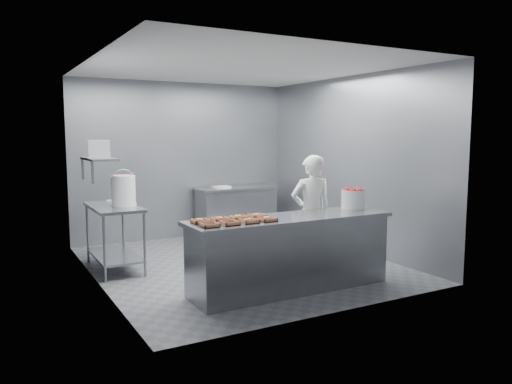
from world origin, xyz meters
TOP-DOWN VIEW (x-y plane):
  - floor at (0.00, 0.00)m, footprint 4.50×4.50m
  - ceiling at (0.00, 0.00)m, footprint 4.50×4.50m
  - wall_back at (0.00, 2.25)m, footprint 4.00×0.04m
  - wall_left at (-2.00, 0.00)m, footprint 0.04×4.50m
  - wall_right at (2.00, 0.00)m, footprint 0.04×4.50m
  - service_counter at (0.00, -1.35)m, footprint 2.60×0.70m
  - prep_table at (-1.65, 0.60)m, footprint 0.60×1.20m
  - back_counter at (0.90, 1.90)m, footprint 1.50×0.60m
  - wall_shelf at (-1.82, 0.60)m, footprint 0.35×0.90m
  - tray_0 at (-1.12, -1.48)m, footprint 0.19×0.18m
  - tray_1 at (-0.88, -1.48)m, footprint 0.19×0.18m
  - tray_2 at (-0.64, -1.48)m, footprint 0.19×0.18m
  - tray_3 at (-0.40, -1.48)m, footprint 0.19×0.18m
  - tray_4 at (-1.12, -1.22)m, footprint 0.19×0.18m
  - tray_5 at (-0.88, -1.22)m, footprint 0.19×0.18m
  - tray_6 at (-0.64, -1.22)m, footprint 0.19×0.18m
  - tray_7 at (-0.40, -1.22)m, footprint 0.19×0.18m
  - worker at (0.72, -0.75)m, footprint 0.65×0.50m
  - strawberry_tub at (1.08, -1.20)m, footprint 0.31×0.31m
  - glaze_bucket at (-1.52, 0.54)m, footprint 0.34×0.33m
  - bucket_lid at (-1.51, 0.57)m, footprint 0.38×0.38m
  - rag at (-1.57, 1.04)m, footprint 0.16×0.15m
  - appliance at (-1.82, 0.58)m, footprint 0.33×0.36m
  - paper_stack at (0.60, 1.90)m, footprint 0.31×0.23m

SIDE VIEW (x-z plane):
  - floor at x=0.00m, z-range 0.00..0.00m
  - back_counter at x=0.90m, z-range 0.00..0.90m
  - service_counter at x=0.00m, z-range 0.00..0.90m
  - prep_table at x=-1.65m, z-range 0.14..1.04m
  - worker at x=0.72m, z-range 0.00..1.60m
  - rag at x=-1.57m, z-range 0.90..0.92m
  - bucket_lid at x=-1.51m, z-range 0.90..0.93m
  - paper_stack at x=0.60m, z-range 0.90..0.94m
  - tray_0 at x=-1.12m, z-range 0.90..0.94m
  - tray_1 at x=-0.88m, z-range 0.90..0.94m
  - tray_2 at x=-0.64m, z-range 0.89..0.95m
  - tray_3 at x=-0.40m, z-range 0.89..0.95m
  - tray_4 at x=-1.12m, z-range 0.89..0.95m
  - tray_5 at x=-0.88m, z-range 0.89..0.95m
  - tray_6 at x=-0.64m, z-range 0.89..0.95m
  - tray_7 at x=-0.40m, z-range 0.89..0.95m
  - strawberry_tub at x=1.08m, z-range 0.91..1.17m
  - glaze_bucket at x=-1.52m, z-range 0.87..1.37m
  - wall_back at x=0.00m, z-range 0.00..2.80m
  - wall_left at x=-2.00m, z-range 0.00..2.80m
  - wall_right at x=2.00m, z-range 0.00..2.80m
  - wall_shelf at x=-1.82m, z-range 1.54..1.56m
  - appliance at x=-1.82m, z-range 1.56..1.80m
  - ceiling at x=0.00m, z-range 2.80..2.80m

